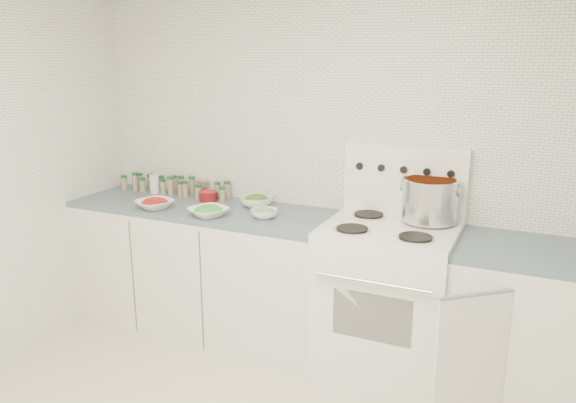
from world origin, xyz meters
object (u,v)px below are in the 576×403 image
at_px(stock_pot, 430,198).
at_px(bowl_snowpea, 208,211).
at_px(bowl_tomato, 155,204).
at_px(stove, 388,295).

distance_m(stock_pot, bowl_snowpea, 1.37).
bearing_deg(stock_pot, bowl_snowpea, -165.09).
xyz_separation_m(stock_pot, bowl_snowpea, (-1.31, -0.35, -0.15)).
height_order(stock_pot, bowl_snowpea, stock_pot).
bearing_deg(bowl_snowpea, bowl_tomato, 178.32).
height_order(stove, stock_pot, stove).
relative_size(stove, bowl_snowpea, 4.43).
bearing_deg(bowl_tomato, stove, 6.42).
bearing_deg(stock_pot, stove, -138.49).
relative_size(stove, bowl_tomato, 4.55).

